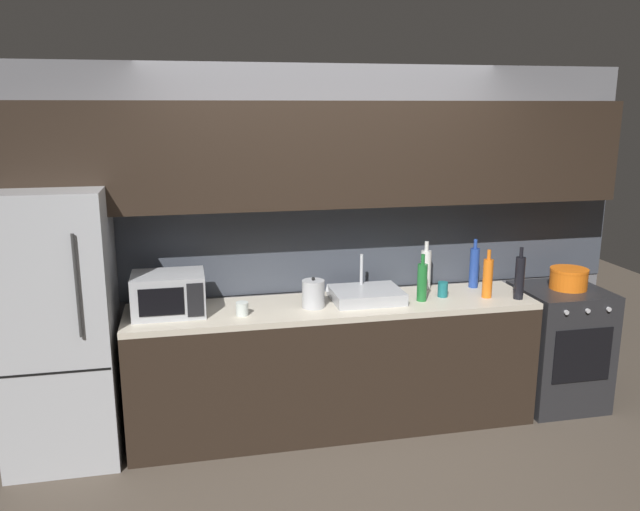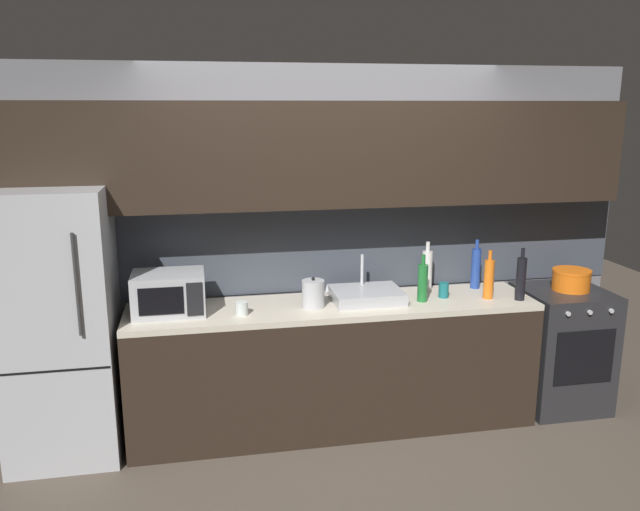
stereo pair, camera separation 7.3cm
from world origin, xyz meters
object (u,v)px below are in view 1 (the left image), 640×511
at_px(oven_range, 558,346).
at_px(wine_bottle_blue, 474,267).
at_px(wine_bottle_white, 426,269).
at_px(cooking_pot, 569,279).
at_px(kettle, 313,294).
at_px(refrigerator, 59,326).
at_px(wine_bottle_dark, 520,277).
at_px(microwave, 169,294).
at_px(wine_bottle_orange, 488,278).
at_px(mug_teal, 443,289).
at_px(mug_clear, 242,309).
at_px(wine_bottle_green, 422,282).

relative_size(oven_range, wine_bottle_blue, 2.46).
bearing_deg(oven_range, wine_bottle_white, 167.36).
bearing_deg(wine_bottle_white, cooking_pot, -12.11).
xyz_separation_m(kettle, cooking_pot, (1.93, 0.04, -0.02)).
xyz_separation_m(refrigerator, wine_bottle_dark, (3.06, -0.15, 0.18)).
xyz_separation_m(microwave, kettle, (0.94, -0.06, -0.04)).
distance_m(wine_bottle_orange, mug_teal, 0.32).
distance_m(microwave, kettle, 0.95).
distance_m(wine_bottle_blue, mug_teal, 0.38).
relative_size(kettle, cooking_pot, 0.77).
distance_m(kettle, mug_clear, 0.49).
xyz_separation_m(microwave, wine_bottle_white, (1.84, 0.20, 0.01)).
distance_m(oven_range, wine_bottle_blue, 0.89).
xyz_separation_m(refrigerator, cooking_pot, (3.55, 0.00, 0.11)).
relative_size(wine_bottle_orange, wine_bottle_dark, 0.93).
bearing_deg(mug_teal, cooking_pot, -0.13).
xyz_separation_m(kettle, wine_bottle_orange, (1.24, -0.04, 0.05)).
relative_size(wine_bottle_blue, cooking_pot, 1.34).
relative_size(microwave, wine_bottle_blue, 1.26).
relative_size(microwave, mug_clear, 5.27).
bearing_deg(wine_bottle_blue, wine_bottle_white, 174.01).
relative_size(kettle, mug_teal, 1.96).
bearing_deg(mug_teal, wine_bottle_orange, -14.66).
xyz_separation_m(refrigerator, wine_bottle_orange, (2.86, -0.08, 0.17)).
distance_m(oven_range, wine_bottle_orange, 0.88).
bearing_deg(microwave, wine_bottle_white, 6.31).
distance_m(wine_bottle_orange, cooking_pot, 0.70).
height_order(oven_range, mug_teal, mug_teal).
distance_m(microwave, wine_bottle_blue, 2.21).
relative_size(mug_teal, mug_clear, 1.22).
bearing_deg(wine_bottle_orange, kettle, 178.32).
distance_m(refrigerator, microwave, 0.70).
distance_m(refrigerator, wine_bottle_dark, 3.07).
distance_m(oven_range, microwave, 2.89).
bearing_deg(wine_bottle_orange, mug_clear, -178.87).
height_order(refrigerator, wine_bottle_blue, refrigerator).
relative_size(refrigerator, mug_teal, 16.31).
bearing_deg(microwave, oven_range, -0.40).
distance_m(oven_range, kettle, 1.97).
bearing_deg(mug_clear, wine_bottle_blue, 9.54).
bearing_deg(mug_clear, kettle, 8.28).
relative_size(wine_bottle_dark, mug_teal, 3.45).
bearing_deg(wine_bottle_green, microwave, 177.52).
bearing_deg(oven_range, mug_clear, -177.38).
xyz_separation_m(oven_range, wine_bottle_orange, (-0.65, -0.07, 0.59)).
height_order(microwave, cooking_pot, microwave).
relative_size(refrigerator, wine_bottle_orange, 5.08).
bearing_deg(kettle, wine_bottle_blue, 10.03).
height_order(wine_bottle_dark, mug_teal, wine_bottle_dark).
distance_m(wine_bottle_dark, wine_bottle_blue, 0.38).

